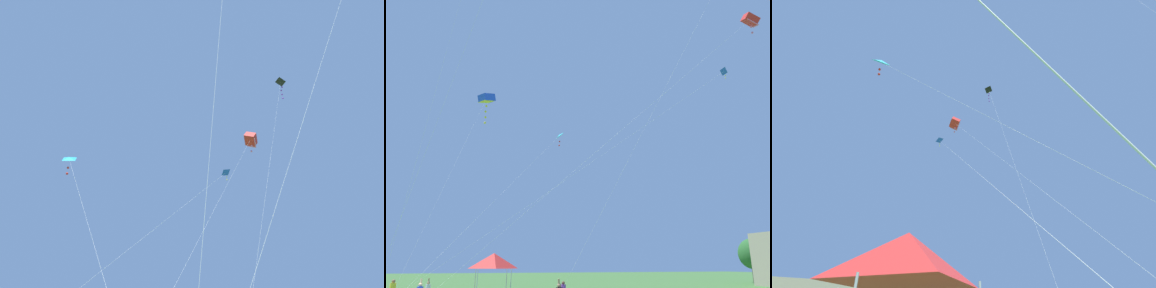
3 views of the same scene
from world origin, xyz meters
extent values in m
pyramid|color=red|center=(-4.91, 4.70, 2.96)|extent=(2.66, 2.66, 1.12)
cylinder|color=silver|center=(2.21, 11.39, 10.98)|extent=(5.40, 23.71, 21.96)
cube|color=red|center=(4.91, 23.24, 21.96)|extent=(1.23, 1.47, 1.34)
cube|color=pink|center=(4.91, 23.24, 21.63)|extent=(0.91, 1.21, 0.82)
sphere|color=pink|center=(4.93, 23.19, 21.23)|extent=(0.18, 0.18, 0.18)
sphere|color=pink|center=(4.89, 23.25, 20.73)|extent=(0.18, 0.18, 0.18)
cylinder|color=silver|center=(-1.22, 9.68, 9.07)|extent=(7.62, 24.51, 18.15)
pyramid|color=blue|center=(2.58, 21.96, 18.18)|extent=(0.80, 0.59, 0.58)
sphere|color=yellow|center=(2.65, 21.98, 17.76)|extent=(0.09, 0.09, 0.09)
sphere|color=yellow|center=(2.66, 21.94, 17.50)|extent=(0.09, 0.09, 0.09)
cylinder|color=silver|center=(-1.53, 4.10, 6.95)|extent=(8.56, 11.76, 13.90)
pyramid|color=#2DBCD1|center=(-5.80, 9.93, 13.95)|extent=(1.14, 0.92, 0.84)
sphere|color=red|center=(-5.79, 9.98, 13.35)|extent=(0.13, 0.13, 0.13)
sphere|color=red|center=(-5.78, 9.94, 12.97)|extent=(0.13, 0.13, 0.13)
cylinder|color=silver|center=(5.24, 13.68, 12.86)|extent=(5.04, 12.81, 25.72)
pyramid|color=black|center=(7.76, 20.08, 25.78)|extent=(0.87, 1.07, 0.33)
sphere|color=purple|center=(7.82, 20.12, 25.17)|extent=(0.14, 0.14, 0.14)
sphere|color=purple|center=(7.71, 20.06, 24.79)|extent=(0.14, 0.14, 0.14)
sphere|color=purple|center=(7.74, 20.11, 24.40)|extent=(0.14, 0.14, 0.14)
sphere|color=purple|center=(7.78, 20.12, 24.02)|extent=(0.14, 0.14, 0.14)
camera|label=1|loc=(3.72, -10.55, 2.93)|focal=40.00mm
camera|label=2|loc=(25.44, 1.58, 2.68)|focal=35.00mm
camera|label=3|loc=(-7.01, -2.20, 1.55)|focal=28.00mm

